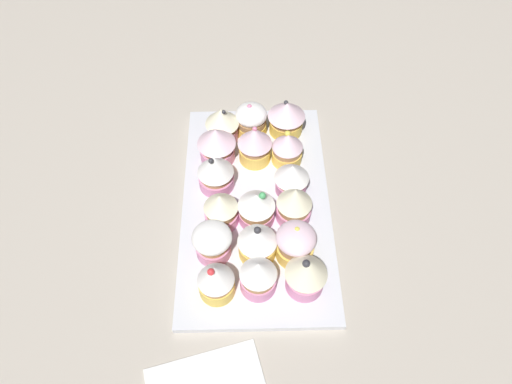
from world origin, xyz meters
TOP-DOWN VIEW (x-y plane):
  - ground_plane at (0.00, 0.00)cm, footprint 180.00×180.00cm
  - baking_tray at (0.00, 0.00)cm, footprint 43.46×24.72cm
  - cupcake_0 at (-14.87, -5.79)cm, footprint 6.13×6.13cm
  - cupcake_1 at (-10.00, -6.67)cm, footprint 6.79×6.79cm
  - cupcake_2 at (-3.84, -6.67)cm, footprint 6.12×6.12cm
  - cupcake_3 at (3.47, -5.62)cm, footprint 5.50×5.50cm
  - cupcake_4 at (9.37, -6.78)cm, footprint 6.07×6.07cm
  - cupcake_5 at (15.77, -6.07)cm, footprint 5.38×5.38cm
  - cupcake_6 at (-16.10, -0.52)cm, footprint 5.74×5.74cm
  - cupcake_7 at (-9.59, 0.36)cm, footprint 6.00×6.00cm
  - cupcake_8 at (3.21, 0.48)cm, footprint 6.02×6.02cm
  - cupcake_9 at (9.58, 0.09)cm, footprint 6.07×6.07cm
  - cupcake_10 at (15.19, 0.42)cm, footprint 5.46×5.46cm
  - cupcake_11 at (-16.36, 5.92)cm, footprint 6.82×6.82cm
  - cupcake_12 at (-9.14, 5.67)cm, footprint 5.40×5.40cm
  - cupcake_13 at (-2.50, 5.99)cm, footprint 5.86×5.86cm
  - cupcake_14 at (2.93, 6.03)cm, footprint 5.71×5.71cm
  - cupcake_15 at (10.01, 5.74)cm, footprint 6.07×6.07cm
  - cupcake_16 at (15.24, 6.86)cm, footprint 6.18×6.18cm

SIDE VIEW (x-z plane):
  - ground_plane at x=0.00cm, z-range -3.00..0.00cm
  - baking_tray at x=0.00cm, z-range 0.00..1.20cm
  - cupcake_6 at x=-16.10cm, z-range 1.10..7.73cm
  - cupcake_4 at x=9.37cm, z-range 1.39..7.58cm
  - cupcake_12 at x=-9.14cm, z-range 1.05..7.98cm
  - cupcake_8 at x=3.21cm, z-range 1.07..8.10cm
  - cupcake_13 at x=-2.50cm, z-range 1.39..7.88cm
  - cupcake_3 at x=3.47cm, z-range 1.23..8.16cm
  - cupcake_15 at x=10.01cm, z-range 1.18..8.26cm
  - cupcake_9 at x=9.58cm, z-range 1.11..8.42cm
  - cupcake_10 at x=15.19cm, z-range 1.22..8.34cm
  - cupcake_11 at x=-16.36cm, z-range 1.26..8.52cm
  - cupcake_14 at x=2.93cm, z-range 1.23..8.65cm
  - cupcake_5 at x=15.77cm, z-range 1.06..8.83cm
  - cupcake_2 at x=-3.84cm, z-range 1.12..8.78cm
  - cupcake_0 at x=-14.87cm, z-range 1.28..8.73cm
  - cupcake_1 at x=-10.00cm, z-range 1.39..8.63cm
  - cupcake_7 at x=-9.59cm, z-range 1.21..9.22cm
  - cupcake_16 at x=15.24cm, z-range 1.22..9.42cm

